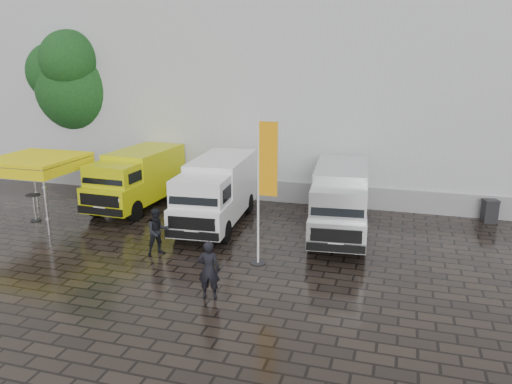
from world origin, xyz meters
TOP-DOWN VIEW (x-y plane):
  - ground at (0.00, 0.00)m, footprint 120.00×120.00m
  - exhibition_hall at (2.00, 16.00)m, footprint 44.00×16.00m
  - hall_plinth at (2.00, 7.95)m, footprint 44.00×0.15m
  - van_yellow at (-7.02, 5.14)m, footprint 2.33×5.64m
  - van_white at (-2.67, 3.93)m, footprint 2.50×6.25m
  - van_silver at (2.30, 4.13)m, footprint 2.53×6.11m
  - canopy_tent at (-9.99, 2.32)m, footprint 3.31×3.31m
  - flagpole at (0.29, 0.51)m, footprint 0.88×0.50m
  - tree at (-12.43, 9.19)m, footprint 4.65×4.65m
  - cocktail_table at (-10.19, 2.17)m, footprint 0.60×0.60m
  - wheelie_bin at (8.14, 7.48)m, footprint 0.69×0.69m
  - person_front at (-0.54, -2.26)m, footprint 0.69×0.52m
  - person_tent at (-3.47, 0.31)m, footprint 1.02×1.01m

SIDE VIEW (x-z plane):
  - ground at x=0.00m, z-range 0.00..0.00m
  - wheelie_bin at x=8.14m, z-range 0.00..0.96m
  - hall_plinth at x=2.00m, z-range 0.00..1.00m
  - cocktail_table at x=-10.19m, z-range 0.00..1.14m
  - person_tent at x=-3.47m, z-range 0.00..1.66m
  - person_front at x=-0.54m, z-range 0.00..1.72m
  - van_yellow at x=-7.02m, z-range 0.00..2.57m
  - van_silver at x=2.30m, z-range 0.00..2.58m
  - van_white at x=-2.67m, z-range 0.00..2.65m
  - canopy_tent at x=-9.99m, z-range 1.19..3.91m
  - flagpole at x=0.29m, z-range 0.29..5.24m
  - tree at x=-12.43m, z-range 1.18..9.54m
  - exhibition_hall at x=2.00m, z-range 0.00..12.00m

